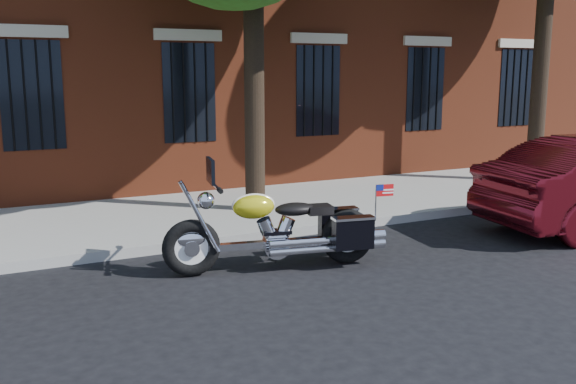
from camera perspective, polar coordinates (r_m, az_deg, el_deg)
name	(u,v)px	position (r m, az deg, el deg)	size (l,w,h in m)	color
ground	(306,262)	(9.06, 1.60, -6.25)	(120.00, 120.00, 0.00)	black
curb	(265,235)	(10.23, -2.05, -3.83)	(40.00, 0.16, 0.15)	gray
sidewalk	(223,212)	(11.92, -5.81, -1.78)	(40.00, 3.60, 0.15)	gray
motorcycle	(283,232)	(8.62, -0.43, -3.54)	(2.95, 1.23, 1.54)	black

